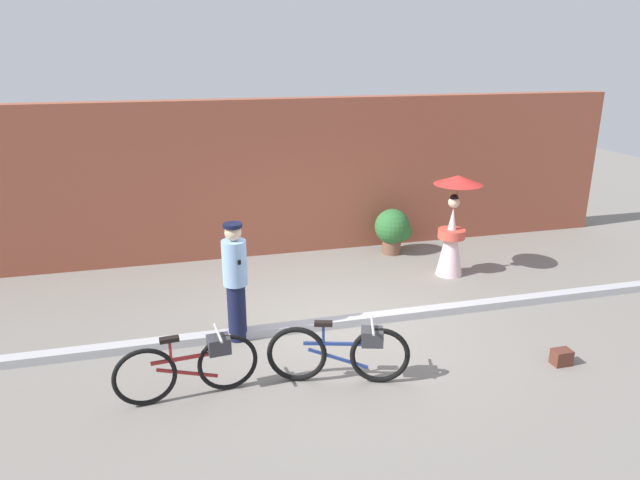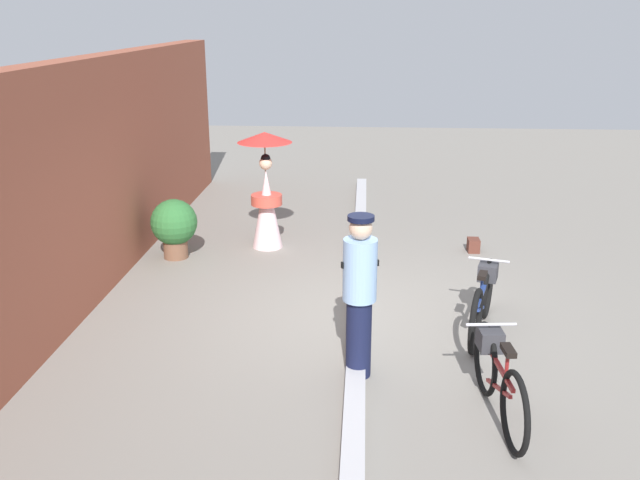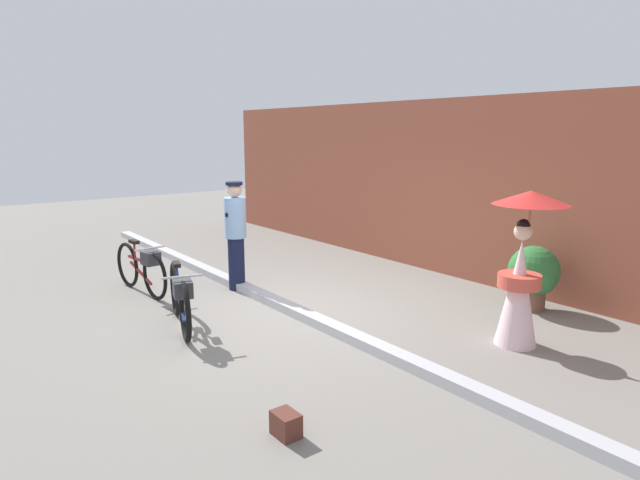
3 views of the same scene
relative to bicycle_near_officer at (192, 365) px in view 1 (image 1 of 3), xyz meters
The scene contains 9 objects.
ground_plane 2.51m from the bicycle_near_officer, 31.87° to the left, with size 30.00×30.00×0.00m, color gray.
building_wall 5.40m from the bicycle_near_officer, 66.60° to the left, with size 14.00×0.40×3.04m, color brown.
sidewalk_curb 2.50m from the bicycle_near_officer, 31.87° to the left, with size 14.00×0.20×0.12m, color #B2B2B7.
bicycle_near_officer is the anchor object (origin of this frame).
bicycle_far_side 1.80m from the bicycle_near_officer, ahead, with size 1.71×0.63×0.82m.
person_officer 1.53m from the bicycle_near_officer, 62.12° to the left, with size 0.34×0.38×1.72m.
person_with_parasol 5.52m from the bicycle_near_officer, 30.49° to the left, with size 0.85×0.85×1.84m.
potted_plant_by_door 5.83m from the bicycle_near_officer, 44.76° to the left, with size 0.72×0.70×0.92m.
backpack_on_pavement 4.73m from the bicycle_near_officer, ahead, with size 0.24×0.18×0.21m.
Camera 1 is at (-2.14, -7.42, 3.95)m, focal length 32.30 mm.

